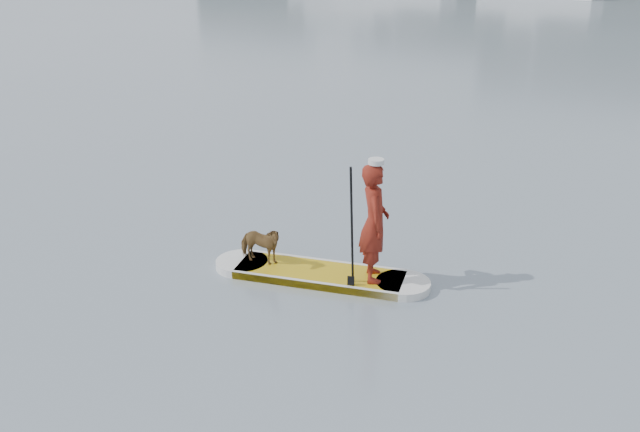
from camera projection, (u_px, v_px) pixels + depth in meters
The scene contains 6 objects.
ground at pixel (567, 370), 8.46m from camera, with size 140.00×140.00×0.00m, color slate.
paddleboard at pixel (320, 274), 10.61m from camera, with size 3.24×1.36×0.12m.
paddler at pixel (374, 223), 10.05m from camera, with size 0.64×0.42×1.74m, color maroon.
white_cap at pixel (376, 162), 9.70m from camera, with size 0.22×0.22×0.07m, color silver.
dog at pixel (260, 245), 10.71m from camera, with size 0.33×0.72×0.61m, color brown.
paddle at pixel (352, 242), 9.90m from camera, with size 0.10×0.30×2.00m.
Camera 1 is at (0.89, -7.63, 4.95)m, focal length 40.00 mm.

